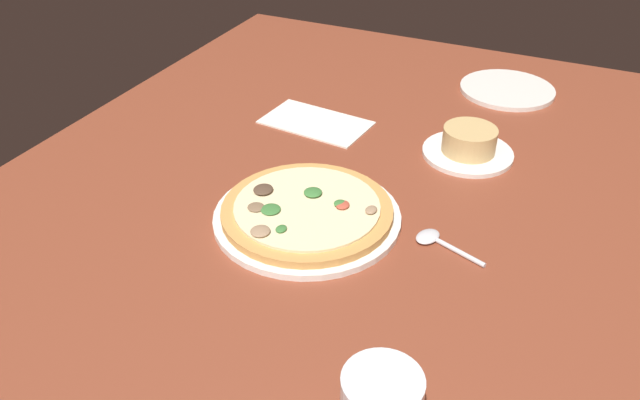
{
  "coord_description": "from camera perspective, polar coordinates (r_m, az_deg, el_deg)",
  "views": [
    {
      "loc": [
        71.63,
        31.24,
        59.42
      ],
      "look_at": [
        1.45,
        -1.38,
        7.0
      ],
      "focal_mm": 36.57,
      "sensor_mm": 36.0,
      "label": 1
    }
  ],
  "objects": [
    {
      "name": "spoon",
      "position": [
        0.92,
        10.15,
        -3.39
      ],
      "size": [
        5.87,
        10.78,
        1.0
      ],
      "color": "silver",
      "rests_on": "dining_table"
    },
    {
      "name": "dining_table",
      "position": [
        0.97,
        1.1,
        -2.2
      ],
      "size": [
        150.0,
        110.0,
        4.0
      ],
      "primitive_type": "cube",
      "color": "brown",
      "rests_on": "ground"
    },
    {
      "name": "ramekin_on_saucer",
      "position": [
        1.12,
        12.88,
        4.74
      ],
      "size": [
        15.21,
        15.21,
        5.0
      ],
      "color": "silver",
      "rests_on": "dining_table"
    },
    {
      "name": "pizza_main",
      "position": [
        0.94,
        -1.16,
        -1.15
      ],
      "size": [
        27.18,
        27.18,
        3.32
      ],
      "color": "silver",
      "rests_on": "dining_table"
    },
    {
      "name": "side_plate",
      "position": [
        1.38,
        16.06,
        9.28
      ],
      "size": [
        18.7,
        18.7,
        0.9
      ],
      "primitive_type": "cylinder",
      "color": "silver",
      "rests_on": "dining_table"
    },
    {
      "name": "paper_menu",
      "position": [
        1.2,
        -0.36,
        6.8
      ],
      "size": [
        13.02,
        20.19,
        0.3
      ],
      "primitive_type": "cube",
      "rotation": [
        0.0,
        0.0,
        -0.1
      ],
      "color": "silver",
      "rests_on": "dining_table"
    }
  ]
}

